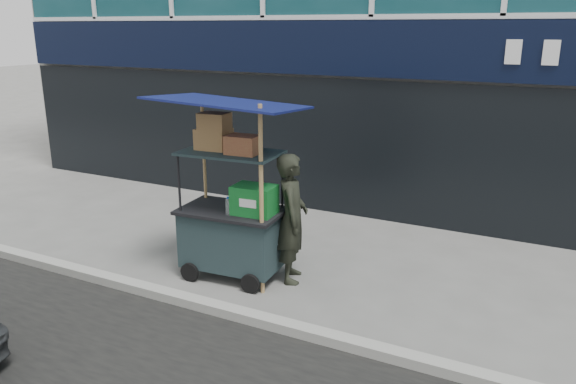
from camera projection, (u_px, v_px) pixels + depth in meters
The scene contains 4 objects.
ground at pixel (252, 312), 6.65m from camera, with size 80.00×80.00×0.00m, color #5E5E5A.
curb at pixel (243, 315), 6.47m from camera, with size 80.00×0.18×0.12m, color gray.
vendor_cart at pixel (233, 216), 7.39m from camera, with size 1.91×1.41×2.45m.
vendor_man at pixel (292, 218), 7.29m from camera, with size 0.63×0.41×1.72m, color black.
Camera 1 is at (3.11, -5.12, 3.26)m, focal length 35.00 mm.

